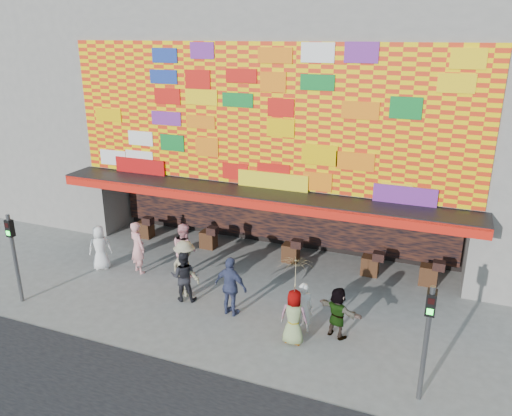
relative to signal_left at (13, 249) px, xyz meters
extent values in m
plane|color=slate|center=(6.20, 1.50, -1.86)|extent=(90.00, 90.00, 0.00)
cube|color=gray|center=(6.20, 9.50, 4.64)|extent=(15.00, 8.00, 7.00)
cube|color=black|center=(6.20, 10.50, -0.36)|extent=(15.00, 6.00, 3.00)
cube|color=gray|center=(-1.10, 6.50, -0.36)|extent=(0.40, 2.00, 3.00)
cube|color=gray|center=(13.50, 6.50, -0.36)|extent=(0.40, 2.00, 3.00)
cube|color=black|center=(6.20, 4.90, 1.14)|extent=(15.20, 1.60, 0.12)
cube|color=red|center=(6.20, 4.12, 0.99)|extent=(15.20, 0.04, 0.35)
cube|color=#FFCE00|center=(6.20, 5.46, 3.69)|extent=(14.80, 0.08, 4.90)
cube|color=black|center=(6.20, 7.35, -0.31)|extent=(14.00, 0.25, 2.50)
cube|color=gray|center=(-6.80, 9.50, 4.14)|extent=(11.00, 8.00, 12.00)
cylinder|color=#59595B|center=(0.00, 0.00, -0.36)|extent=(0.12, 0.12, 3.00)
cube|color=black|center=(0.00, 0.00, 0.69)|extent=(0.22, 0.18, 0.55)
cube|color=black|center=(0.00, -0.09, 0.82)|extent=(0.14, 0.02, 0.14)
cube|color=#19E533|center=(0.00, -0.09, 0.56)|extent=(0.14, 0.02, 0.14)
cylinder|color=#59595B|center=(12.40, 0.00, -0.36)|extent=(0.12, 0.12, 3.00)
cube|color=black|center=(12.40, 0.00, 0.69)|extent=(0.22, 0.18, 0.55)
cube|color=black|center=(12.40, -0.09, 0.82)|extent=(0.14, 0.02, 0.14)
cube|color=#19E533|center=(12.40, -0.09, 0.56)|extent=(0.14, 0.02, 0.14)
imported|color=white|center=(0.90, 2.92, -1.02)|extent=(0.97, 0.91, 1.67)
imported|color=pink|center=(2.35, 3.20, -0.89)|extent=(0.84, 0.72, 1.94)
imported|color=black|center=(4.87, 2.04, -1.01)|extent=(0.98, 0.86, 1.70)
imported|color=gray|center=(4.77, 2.36, -0.90)|extent=(1.43, 1.14, 1.93)
imported|color=#3A4166|center=(6.67, 1.80, -0.90)|extent=(1.18, 0.65, 1.91)
imported|color=gray|center=(9.97, 1.83, -1.09)|extent=(1.49, 0.96, 1.54)
imported|color=gray|center=(8.91, 1.07, -1.05)|extent=(0.81, 0.54, 1.63)
imported|color=silver|center=(9.00, 1.67, -1.06)|extent=(0.68, 0.57, 1.60)
imported|color=pink|center=(3.99, 3.69, -0.89)|extent=(1.18, 1.11, 1.94)
imported|color=#D4C585|center=(8.91, 1.07, 0.29)|extent=(1.16, 1.18, 0.89)
cylinder|color=#4C3326|center=(8.91, 1.07, -0.61)|extent=(0.02, 0.02, 1.00)
camera|label=1|loc=(12.39, -10.49, 6.40)|focal=35.00mm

